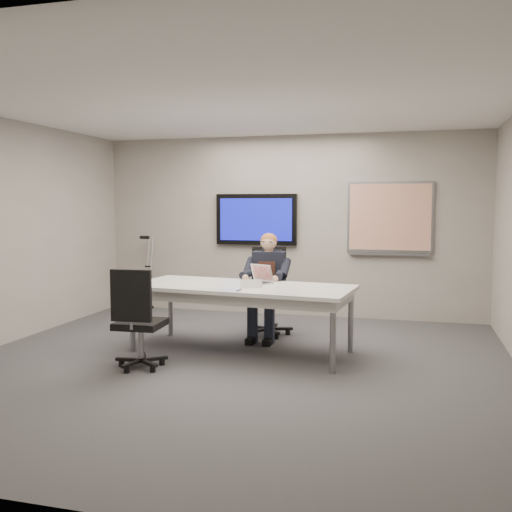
% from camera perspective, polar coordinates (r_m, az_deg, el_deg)
% --- Properties ---
extents(floor, '(6.00, 6.00, 0.02)m').
position_cam_1_polar(floor, '(6.26, -2.68, -10.94)').
color(floor, '#39393C').
rests_on(floor, ground).
extents(ceiling, '(6.00, 6.00, 0.02)m').
position_cam_1_polar(ceiling, '(6.11, -2.80, 15.19)').
color(ceiling, white).
rests_on(ceiling, wall_back).
extents(wall_back, '(6.00, 0.02, 2.80)m').
position_cam_1_polar(wall_back, '(8.92, 3.22, 3.02)').
color(wall_back, gray).
rests_on(wall_back, ground).
extents(wall_front, '(6.00, 0.02, 2.80)m').
position_cam_1_polar(wall_front, '(3.31, -18.95, -0.99)').
color(wall_front, gray).
rests_on(wall_front, ground).
extents(conference_table, '(2.67, 1.33, 0.80)m').
position_cam_1_polar(conference_table, '(6.68, -1.48, -3.71)').
color(conference_table, silver).
rests_on(conference_table, ground).
extents(tv_display, '(1.30, 0.09, 0.80)m').
position_cam_1_polar(tv_display, '(8.98, 0.02, 3.68)').
color(tv_display, black).
rests_on(tv_display, wall_back).
extents(whiteboard, '(1.25, 0.08, 1.10)m').
position_cam_1_polar(whiteboard, '(8.70, 13.24, 3.69)').
color(whiteboard, gray).
rests_on(whiteboard, wall_back).
extents(office_chair_far, '(0.69, 0.69, 1.16)m').
position_cam_1_polar(office_chair_far, '(7.66, 1.36, -5.15)').
color(office_chair_far, black).
rests_on(office_chair_far, ground).
extents(office_chair_near, '(0.55, 0.55, 1.08)m').
position_cam_1_polar(office_chair_near, '(6.20, -11.63, -7.99)').
color(office_chair_near, black).
rests_on(office_chair_near, ground).
extents(seated_person, '(0.44, 0.75, 1.36)m').
position_cam_1_polar(seated_person, '(7.37, 0.98, -4.08)').
color(seated_person, '#1E2332').
rests_on(seated_person, office_chair_far).
extents(crutch, '(0.31, 0.59, 1.30)m').
position_cam_1_polar(crutch, '(9.54, -10.69, -1.56)').
color(crutch, '#B3B5BB').
rests_on(crutch, ground).
extents(laptop, '(0.37, 0.40, 0.22)m').
position_cam_1_polar(laptop, '(6.87, 0.43, -2.25)').
color(laptop, silver).
rests_on(laptop, conference_table).
extents(name_tent, '(0.24, 0.13, 0.09)m').
position_cam_1_polar(name_tent, '(6.47, -0.47, -2.78)').
color(name_tent, white).
rests_on(name_tent, conference_table).
extents(pen, '(0.02, 0.14, 0.01)m').
position_cam_1_polar(pen, '(6.26, -1.70, -3.43)').
color(pen, black).
rests_on(pen, conference_table).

